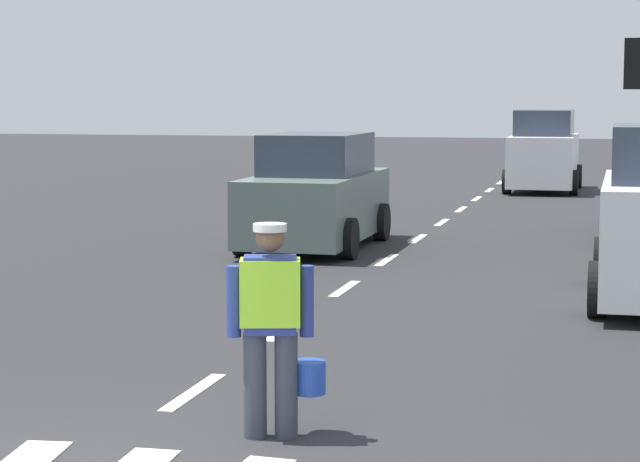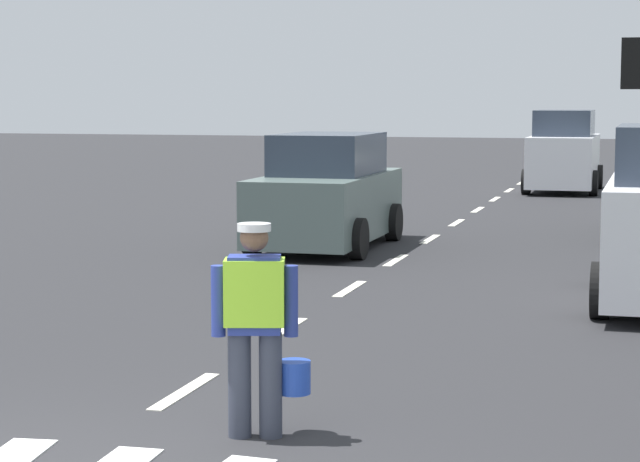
% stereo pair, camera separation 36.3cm
% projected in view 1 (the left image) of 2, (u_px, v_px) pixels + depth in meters
% --- Properties ---
extents(ground_plane, '(96.00, 96.00, 0.00)m').
position_uv_depth(ground_plane, '(463.00, 208.00, 28.47)').
color(ground_plane, '#28282B').
extents(lane_center_line, '(0.14, 46.40, 0.01)m').
position_uv_depth(lane_center_line, '(483.00, 194.00, 32.51)').
color(lane_center_line, silver).
rests_on(lane_center_line, ground).
extents(road_worker, '(0.72, 0.50, 1.67)m').
position_uv_depth(road_worker, '(273.00, 319.00, 9.33)').
color(road_worker, '#383D4C').
rests_on(road_worker, ground).
extents(car_oncoming_lead, '(2.02, 4.36, 1.98)m').
position_uv_depth(car_oncoming_lead, '(316.00, 195.00, 21.06)').
color(car_oncoming_lead, slate).
rests_on(car_oncoming_lead, ground).
extents(car_outgoing_far, '(1.98, 4.19, 2.24)m').
position_uv_depth(car_outgoing_far, '(544.00, 153.00, 33.56)').
color(car_outgoing_far, silver).
rests_on(car_outgoing_far, ground).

